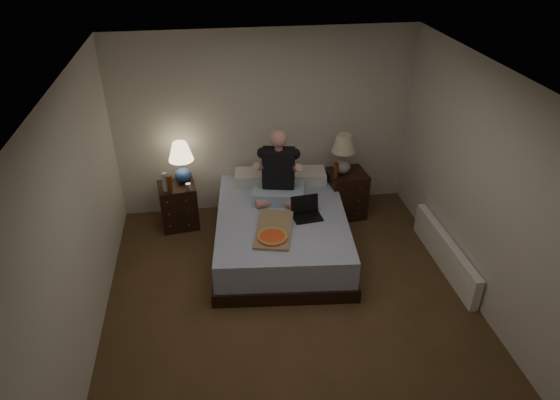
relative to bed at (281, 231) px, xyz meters
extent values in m
cube|color=brown|center=(-0.05, -1.13, -0.26)|extent=(4.00, 4.50, 0.00)
cube|color=white|center=(-0.05, -1.13, 2.24)|extent=(4.00, 4.50, 0.00)
cube|color=silver|center=(-0.05, 1.12, 0.99)|extent=(4.00, 0.00, 2.50)
cube|color=silver|center=(-2.05, -1.13, 0.99)|extent=(0.00, 4.50, 2.50)
cube|color=silver|center=(1.95, -1.13, 0.99)|extent=(0.00, 4.50, 2.50)
cube|color=#5569AA|center=(0.00, 0.00, 0.00)|extent=(1.76, 2.23, 0.52)
cube|color=black|center=(-1.28, 0.74, 0.05)|extent=(0.52, 0.48, 0.61)
cube|color=black|center=(1.00, 0.67, 0.07)|extent=(0.55, 0.50, 0.66)
cylinder|color=silver|center=(-1.41, 0.62, 0.48)|extent=(0.07, 0.07, 0.25)
cylinder|color=beige|center=(-1.12, 0.58, 0.40)|extent=(0.07, 0.07, 0.10)
cylinder|color=#632B0E|center=(-1.35, 0.57, 0.47)|extent=(0.06, 0.06, 0.23)
cylinder|color=#52250B|center=(0.80, 0.53, 0.51)|extent=(0.06, 0.06, 0.23)
cube|color=white|center=(1.88, -0.65, -0.06)|extent=(0.10, 1.60, 0.40)
camera|label=1|loc=(-0.78, -5.10, 3.53)|focal=32.00mm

